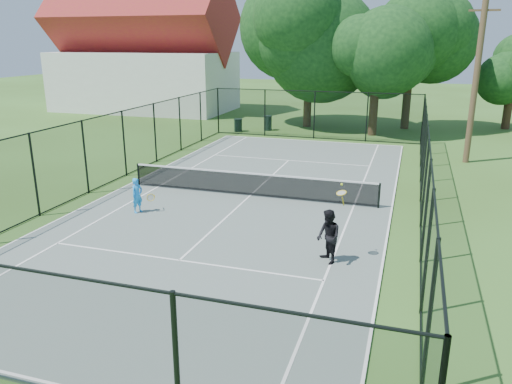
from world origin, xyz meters
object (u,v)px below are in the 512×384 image
(utility_pole, at_px, (476,81))
(player_black, at_px, (328,237))
(player_blue, at_px, (137,195))
(trash_bin_left, at_px, (238,125))
(tennis_net, at_px, (250,183))
(trash_bin_right, at_px, (268,123))

(utility_pole, distance_m, player_black, 15.36)
(player_blue, relative_size, player_black, 0.58)
(trash_bin_left, distance_m, utility_pole, 15.46)
(player_blue, bearing_deg, trash_bin_left, 97.40)
(player_blue, distance_m, player_black, 7.55)
(trash_bin_left, xyz_separation_m, utility_pole, (14.16, -4.98, 3.67))
(tennis_net, relative_size, player_blue, 7.96)
(player_blue, height_order, player_black, player_black)
(trash_bin_left, distance_m, player_blue, 17.21)
(player_blue, bearing_deg, utility_pole, 45.33)
(tennis_net, height_order, player_blue, player_blue)
(tennis_net, bearing_deg, player_blue, -136.33)
(tennis_net, bearing_deg, player_black, -52.70)
(player_blue, bearing_deg, player_black, -16.67)
(tennis_net, height_order, utility_pole, utility_pole)
(player_black, bearing_deg, player_blue, 163.33)
(trash_bin_right, height_order, utility_pole, utility_pole)
(tennis_net, height_order, trash_bin_right, trash_bin_right)
(utility_pole, bearing_deg, trash_bin_right, 154.07)
(utility_pole, bearing_deg, tennis_net, -134.07)
(trash_bin_right, relative_size, player_blue, 0.81)
(tennis_net, xyz_separation_m, trash_bin_left, (-5.45, 13.98, -0.14))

